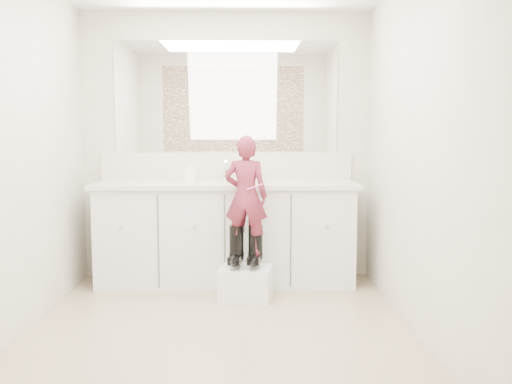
{
  "coord_description": "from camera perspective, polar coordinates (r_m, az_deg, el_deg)",
  "views": [
    {
      "loc": [
        0.18,
        -3.71,
        1.33
      ],
      "look_at": [
        0.26,
        0.86,
        0.84
      ],
      "focal_mm": 40.0,
      "sensor_mm": 36.0,
      "label": 1
    }
  ],
  "objects": [
    {
      "name": "wall_right",
      "position": [
        3.88,
        15.85,
        3.91
      ],
      "size": [
        0.0,
        3.0,
        3.0
      ],
      "primitive_type": "plane",
      "rotation": [
        1.57,
        0.0,
        -1.57
      ],
      "color": "beige",
      "rests_on": "floor"
    },
    {
      "name": "step_stool",
      "position": [
        4.61,
        -1.0,
        -9.06
      ],
      "size": [
        0.45,
        0.4,
        0.26
      ],
      "primitive_type": "cube",
      "rotation": [
        0.0,
        0.0,
        -0.17
      ],
      "color": "white",
      "rests_on": "floor"
    },
    {
      "name": "vanity_cabinet",
      "position": [
        5.02,
        -3.03,
        -4.34
      ],
      "size": [
        2.2,
        0.55,
        0.85
      ],
      "primitive_type": "cube",
      "color": "silver",
      "rests_on": "floor"
    },
    {
      "name": "wall_left",
      "position": [
        4.0,
        -22.77,
        3.73
      ],
      "size": [
        0.0,
        3.0,
        3.0
      ],
      "primitive_type": "plane",
      "rotation": [
        1.57,
        0.0,
        1.57
      ],
      "color": "beige",
      "rests_on": "floor"
    },
    {
      "name": "countertop",
      "position": [
        4.94,
        -3.06,
        0.71
      ],
      "size": [
        2.28,
        0.58,
        0.04
      ],
      "primitive_type": "cube",
      "color": "beige",
      "rests_on": "vanity_cabinet"
    },
    {
      "name": "faucet",
      "position": [
        5.1,
        -3.0,
        1.66
      ],
      "size": [
        0.08,
        0.08,
        0.1
      ],
      "primitive_type": "cylinder",
      "color": "silver",
      "rests_on": "countertop"
    },
    {
      "name": "mirror",
      "position": [
        5.21,
        -3.0,
        9.46
      ],
      "size": [
        2.0,
        0.02,
        1.0
      ],
      "primitive_type": "cube",
      "color": "white",
      "rests_on": "wall_back"
    },
    {
      "name": "floor",
      "position": [
        3.94,
        -3.64,
        -13.65
      ],
      "size": [
        3.0,
        3.0,
        0.0
      ],
      "primitive_type": "plane",
      "color": "#938460",
      "rests_on": "ground"
    },
    {
      "name": "wall_front",
      "position": [
        2.22,
        -5.62,
        2.71
      ],
      "size": [
        2.6,
        0.0,
        2.6
      ],
      "primitive_type": "plane",
      "rotation": [
        -1.57,
        0.0,
        0.0
      ],
      "color": "beige",
      "rests_on": "floor"
    },
    {
      "name": "boot_right",
      "position": [
        4.55,
        -0.06,
        -5.45
      ],
      "size": [
        0.16,
        0.24,
        0.33
      ],
      "primitive_type": null,
      "rotation": [
        0.0,
        0.0,
        -0.17
      ],
      "color": "black",
      "rests_on": "step_stool"
    },
    {
      "name": "backsplash",
      "position": [
        5.21,
        -2.96,
        2.58
      ],
      "size": [
        2.28,
        0.03,
        0.25
      ],
      "primitive_type": "cube",
      "color": "beige",
      "rests_on": "countertop"
    },
    {
      "name": "boot_left",
      "position": [
        4.55,
        -1.96,
        -5.45
      ],
      "size": [
        0.16,
        0.24,
        0.33
      ],
      "primitive_type": null,
      "rotation": [
        0.0,
        0.0,
        -0.17
      ],
      "color": "black",
      "rests_on": "step_stool"
    },
    {
      "name": "wall_back",
      "position": [
        5.22,
        -2.97,
        4.62
      ],
      "size": [
        2.6,
        0.0,
        2.6
      ],
      "primitive_type": "plane",
      "rotation": [
        1.57,
        0.0,
        0.0
      ],
      "color": "beige",
      "rests_on": "floor"
    },
    {
      "name": "dot_panel",
      "position": [
        2.25,
        -5.72,
        14.24
      ],
      "size": [
        2.0,
        0.01,
        1.2
      ],
      "primitive_type": "cube",
      "color": "#472819",
      "rests_on": "wall_front"
    },
    {
      "name": "toothbrush",
      "position": [
        4.41,
        -0.11,
        0.54
      ],
      "size": [
        0.14,
        0.03,
        0.06
      ],
      "primitive_type": "cylinder",
      "rotation": [
        0.0,
        1.22,
        -0.17
      ],
      "color": "pink",
      "rests_on": "toddler"
    },
    {
      "name": "cup",
      "position": [
        4.89,
        0.55,
        1.47
      ],
      "size": [
        0.14,
        0.14,
        0.1
      ],
      "primitive_type": "imported",
      "rotation": [
        0.0,
        0.0,
        -0.41
      ],
      "color": "beige",
      "rests_on": "countertop"
    },
    {
      "name": "soap_bottle",
      "position": [
        4.89,
        -6.52,
        2.04
      ],
      "size": [
        0.1,
        0.1,
        0.2
      ],
      "primitive_type": "imported",
      "rotation": [
        0.0,
        0.0,
        -0.07
      ],
      "color": "white",
      "rests_on": "countertop"
    },
    {
      "name": "toddler",
      "position": [
        4.49,
        -1.02,
        -0.41
      ],
      "size": [
        0.38,
        0.28,
        0.94
      ],
      "primitive_type": "imported",
      "rotation": [
        0.0,
        0.0,
        2.97
      ],
      "color": "#B33757",
      "rests_on": "step_stool"
    }
  ]
}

